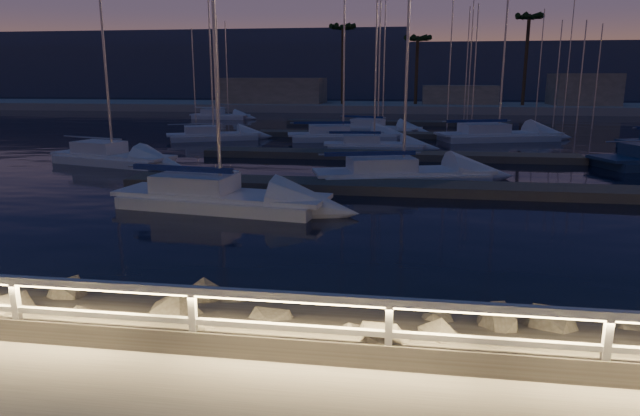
{
  "coord_description": "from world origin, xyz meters",
  "views": [
    {
      "loc": [
        1.18,
        -7.77,
        4.18
      ],
      "look_at": [
        -0.64,
        4.0,
        1.42
      ],
      "focal_mm": 32.0,
      "sensor_mm": 36.0,
      "label": 1
    }
  ],
  "objects_px": {
    "sailboat_j": "(211,135)",
    "sailboat_n": "(376,128)",
    "sailboat_m": "(218,115)",
    "sailboat_b": "(215,196)",
    "sailboat_k": "(495,134)",
    "sailboat_g": "(340,135)",
    "guard_rail": "(317,312)",
    "sailboat_c": "(399,173)",
    "sailboat_e": "(110,156)",
    "sailboat_f": "(371,145)"
  },
  "relations": [
    {
      "from": "sailboat_b",
      "to": "sailboat_f",
      "type": "height_order",
      "value": "sailboat_b"
    },
    {
      "from": "sailboat_b",
      "to": "sailboat_e",
      "type": "height_order",
      "value": "sailboat_b"
    },
    {
      "from": "sailboat_e",
      "to": "sailboat_k",
      "type": "xyz_separation_m",
      "value": [
        22.81,
        15.34,
        0.02
      ]
    },
    {
      "from": "sailboat_f",
      "to": "sailboat_j",
      "type": "height_order",
      "value": "sailboat_j"
    },
    {
      "from": "sailboat_f",
      "to": "sailboat_k",
      "type": "xyz_separation_m",
      "value": [
        8.85,
        7.28,
        0.08
      ]
    },
    {
      "from": "sailboat_g",
      "to": "sailboat_c",
      "type": "bearing_deg",
      "value": -87.02
    },
    {
      "from": "sailboat_e",
      "to": "sailboat_f",
      "type": "bearing_deg",
      "value": 45.55
    },
    {
      "from": "sailboat_j",
      "to": "sailboat_k",
      "type": "bearing_deg",
      "value": -17.32
    },
    {
      "from": "sailboat_k",
      "to": "sailboat_n",
      "type": "distance_m",
      "value": 10.61
    },
    {
      "from": "sailboat_c",
      "to": "sailboat_e",
      "type": "height_order",
      "value": "sailboat_c"
    },
    {
      "from": "guard_rail",
      "to": "sailboat_k",
      "type": "bearing_deg",
      "value": 78.13
    },
    {
      "from": "sailboat_e",
      "to": "sailboat_m",
      "type": "xyz_separation_m",
      "value": [
        -5.05,
        33.51,
        -0.03
      ]
    },
    {
      "from": "sailboat_c",
      "to": "sailboat_k",
      "type": "height_order",
      "value": "sailboat_k"
    },
    {
      "from": "sailboat_k",
      "to": "sailboat_j",
      "type": "bearing_deg",
      "value": 168.89
    },
    {
      "from": "sailboat_m",
      "to": "sailboat_n",
      "type": "bearing_deg",
      "value": -32.73
    },
    {
      "from": "sailboat_k",
      "to": "sailboat_m",
      "type": "relative_size",
      "value": 1.4
    },
    {
      "from": "sailboat_f",
      "to": "sailboat_j",
      "type": "xyz_separation_m",
      "value": [
        -12.48,
        4.45,
        0.02
      ]
    },
    {
      "from": "guard_rail",
      "to": "sailboat_g",
      "type": "relative_size",
      "value": 3.13
    },
    {
      "from": "sailboat_b",
      "to": "sailboat_e",
      "type": "xyz_separation_m",
      "value": [
        -9.34,
        9.47,
        0.0
      ]
    },
    {
      "from": "sailboat_b",
      "to": "sailboat_j",
      "type": "xyz_separation_m",
      "value": [
        -7.87,
        21.98,
        -0.04
      ]
    },
    {
      "from": "sailboat_c",
      "to": "sailboat_e",
      "type": "relative_size",
      "value": 1.1
    },
    {
      "from": "sailboat_g",
      "to": "sailboat_n",
      "type": "relative_size",
      "value": 1.12
    },
    {
      "from": "sailboat_f",
      "to": "sailboat_k",
      "type": "bearing_deg",
      "value": 33.02
    },
    {
      "from": "sailboat_c",
      "to": "sailboat_n",
      "type": "distance_m",
      "value": 23.64
    },
    {
      "from": "sailboat_j",
      "to": "sailboat_m",
      "type": "bearing_deg",
      "value": 82.35
    },
    {
      "from": "sailboat_g",
      "to": "guard_rail",
      "type": "bearing_deg",
      "value": -96.55
    },
    {
      "from": "guard_rail",
      "to": "sailboat_f",
      "type": "distance_m",
      "value": 29.6
    },
    {
      "from": "sailboat_b",
      "to": "sailboat_f",
      "type": "bearing_deg",
      "value": 83.08
    },
    {
      "from": "sailboat_e",
      "to": "sailboat_m",
      "type": "relative_size",
      "value": 1.11
    },
    {
      "from": "sailboat_c",
      "to": "sailboat_f",
      "type": "relative_size",
      "value": 1.25
    },
    {
      "from": "sailboat_c",
      "to": "sailboat_g",
      "type": "bearing_deg",
      "value": 89.0
    },
    {
      "from": "sailboat_c",
      "to": "sailboat_k",
      "type": "xyz_separation_m",
      "value": [
        6.87,
        18.42,
        0.04
      ]
    },
    {
      "from": "guard_rail",
      "to": "sailboat_b",
      "type": "height_order",
      "value": "sailboat_b"
    },
    {
      "from": "sailboat_j",
      "to": "sailboat_n",
      "type": "height_order",
      "value": "sailboat_n"
    },
    {
      "from": "guard_rail",
      "to": "sailboat_c",
      "type": "bearing_deg",
      "value": 87.3
    },
    {
      "from": "sailboat_b",
      "to": "sailboat_g",
      "type": "xyz_separation_m",
      "value": [
        1.9,
        23.03,
        -0.01
      ]
    },
    {
      "from": "sailboat_b",
      "to": "sailboat_c",
      "type": "relative_size",
      "value": 0.98
    },
    {
      "from": "sailboat_k",
      "to": "sailboat_n",
      "type": "bearing_deg",
      "value": 132.62
    },
    {
      "from": "sailboat_g",
      "to": "sailboat_m",
      "type": "height_order",
      "value": "sailboat_g"
    },
    {
      "from": "guard_rail",
      "to": "sailboat_g",
      "type": "bearing_deg",
      "value": 96.22
    },
    {
      "from": "sailboat_b",
      "to": "guard_rail",
      "type": "bearing_deg",
      "value": -56.71
    },
    {
      "from": "guard_rail",
      "to": "sailboat_c",
      "type": "height_order",
      "value": "sailboat_c"
    },
    {
      "from": "sailboat_n",
      "to": "sailboat_c",
      "type": "bearing_deg",
      "value": -65.79
    },
    {
      "from": "sailboat_k",
      "to": "sailboat_n",
      "type": "height_order",
      "value": "sailboat_k"
    },
    {
      "from": "sailboat_b",
      "to": "sailboat_k",
      "type": "bearing_deg",
      "value": 69.34
    },
    {
      "from": "sailboat_c",
      "to": "sailboat_j",
      "type": "distance_m",
      "value": 21.26
    },
    {
      "from": "sailboat_e",
      "to": "guard_rail",
      "type": "bearing_deg",
      "value": -39.41
    },
    {
      "from": "sailboat_n",
      "to": "guard_rail",
      "type": "bearing_deg",
      "value": -69.56
    },
    {
      "from": "sailboat_k",
      "to": "sailboat_f",
      "type": "bearing_deg",
      "value": -159.23
    },
    {
      "from": "sailboat_b",
      "to": "sailboat_c",
      "type": "height_order",
      "value": "sailboat_c"
    }
  ]
}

